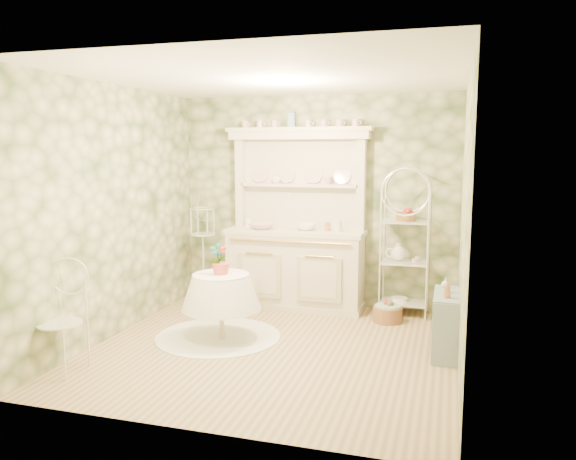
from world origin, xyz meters
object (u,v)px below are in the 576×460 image
(round_table, at_px, (222,310))
(bakers_rack, at_px, (405,237))
(birdcage_stand, at_px, (203,246))
(side_shelf, at_px, (446,323))
(floor_basket, at_px, (388,312))
(kitchen_dresser, at_px, (295,219))
(cafe_chair, at_px, (59,320))

(round_table, bearing_deg, bakers_rack, 40.40)
(round_table, height_order, birdcage_stand, birdcage_stand)
(side_shelf, distance_m, floor_basket, 1.14)
(bakers_rack, xyz_separation_m, birdcage_stand, (-2.60, -0.16, -0.21))
(kitchen_dresser, distance_m, bakers_rack, 1.38)
(bakers_rack, distance_m, floor_basket, 0.94)
(bakers_rack, xyz_separation_m, round_table, (-1.78, -1.51, -0.64))
(cafe_chair, distance_m, birdcage_stand, 2.58)
(cafe_chair, bearing_deg, round_table, 30.79)
(side_shelf, bearing_deg, birdcage_stand, 157.26)
(bakers_rack, height_order, floor_basket, bakers_rack)
(cafe_chair, xyz_separation_m, floor_basket, (2.69, 2.34, -0.36))
(kitchen_dresser, relative_size, round_table, 3.49)
(birdcage_stand, bearing_deg, cafe_chair, -95.36)
(side_shelf, relative_size, birdcage_stand, 0.49)
(side_shelf, height_order, cafe_chair, cafe_chair)
(birdcage_stand, xyz_separation_m, floor_basket, (2.45, -0.21, -0.63))
(birdcage_stand, relative_size, floor_basket, 4.14)
(round_table, relative_size, birdcage_stand, 0.44)
(kitchen_dresser, bearing_deg, cafe_chair, -119.19)
(kitchen_dresser, height_order, birdcage_stand, kitchen_dresser)
(side_shelf, bearing_deg, floor_basket, 123.51)
(bakers_rack, distance_m, round_table, 2.42)
(kitchen_dresser, height_order, cafe_chair, kitchen_dresser)
(round_table, bearing_deg, floor_basket, 34.91)
(round_table, bearing_deg, kitchen_dresser, 74.02)
(bakers_rack, bearing_deg, side_shelf, -68.05)
(birdcage_stand, bearing_deg, kitchen_dresser, 4.18)
(side_shelf, relative_size, cafe_chair, 0.76)
(bakers_rack, relative_size, round_table, 2.94)
(kitchen_dresser, relative_size, floor_basket, 6.31)
(bakers_rack, bearing_deg, round_table, -139.70)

